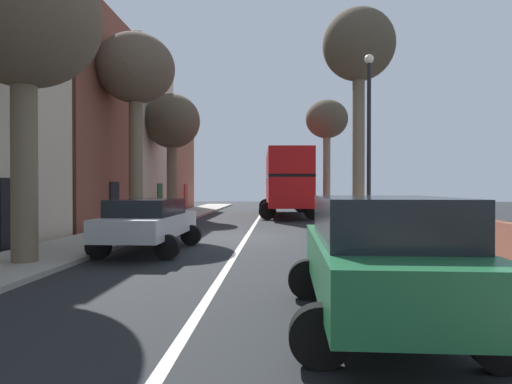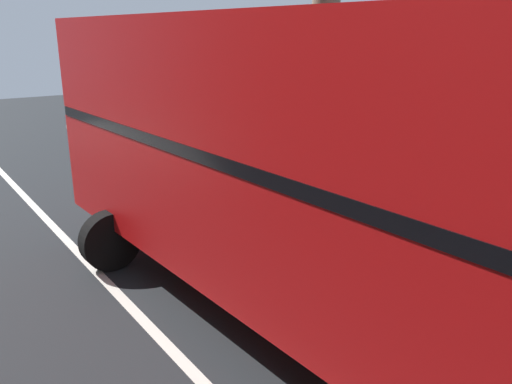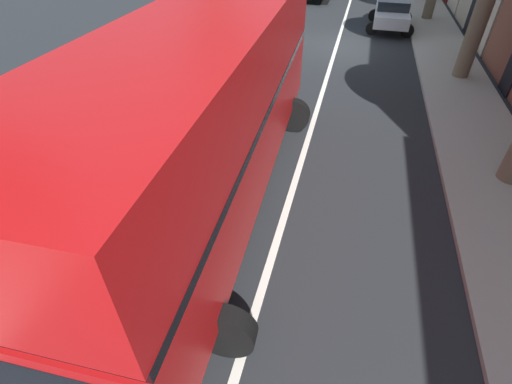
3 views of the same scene
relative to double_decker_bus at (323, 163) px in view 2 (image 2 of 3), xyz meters
name	(u,v)px [view 2 (image 2 of 3)]	position (x,y,z in m)	size (l,w,h in m)	color
double_decker_bus	(323,163)	(0.00, 0.00, 0.00)	(3.85, 10.79, 4.06)	#B50F11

